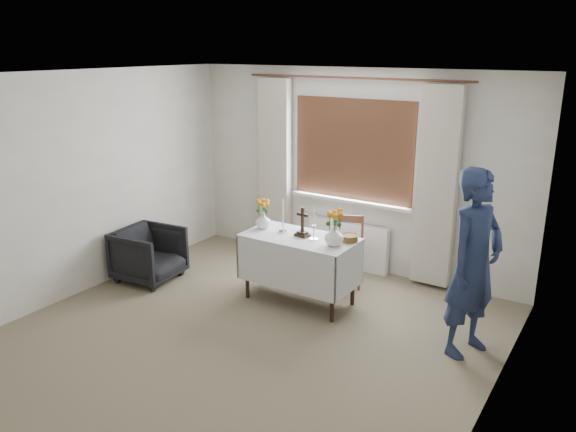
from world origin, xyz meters
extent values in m
plane|color=gray|center=(0.00, 0.00, 0.00)|extent=(5.00, 5.00, 0.00)
cube|color=silver|center=(0.01, 1.22, 0.38)|extent=(1.24, 0.64, 0.76)
imported|color=black|center=(-1.84, 0.76, 0.32)|extent=(0.78, 0.76, 0.65)
imported|color=navy|center=(1.88, 1.15, 0.87)|extent=(0.62, 0.74, 1.75)
cube|color=white|center=(0.00, 2.42, 0.30)|extent=(1.10, 0.10, 0.60)
imported|color=white|center=(-0.49, 1.25, 0.85)|extent=(0.20, 0.20, 0.18)
imported|color=white|center=(0.45, 1.17, 0.87)|extent=(0.24, 0.24, 0.21)
cylinder|color=brown|center=(0.53, 1.37, 0.80)|extent=(0.19, 0.19, 0.07)
camera|label=1|loc=(2.99, -3.69, 2.74)|focal=35.00mm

